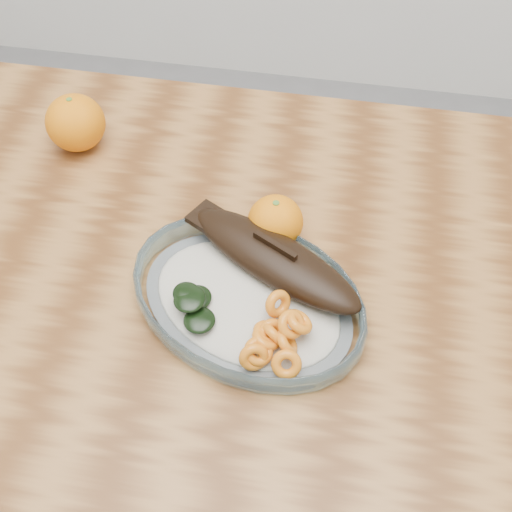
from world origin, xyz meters
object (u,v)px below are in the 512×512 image
object	(u,v)px
orange_left	(76,123)
orange_right	(275,222)
dining_table	(179,331)
plated_meal	(249,295)

from	to	relation	value
orange_left	orange_right	bearing A→B (deg)	-23.14
orange_right	dining_table	bearing A→B (deg)	-139.41
orange_left	orange_right	world-z (taller)	orange_left
dining_table	orange_left	distance (m)	0.33
plated_meal	orange_left	distance (m)	0.37
dining_table	orange_left	xyz separation A→B (m)	(-0.19, 0.23, 0.14)
plated_meal	orange_right	bearing A→B (deg)	104.81
plated_meal	dining_table	bearing A→B (deg)	-162.11
dining_table	plated_meal	xyz separation A→B (m)	(0.10, -0.01, 0.12)
dining_table	orange_right	bearing A→B (deg)	40.59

